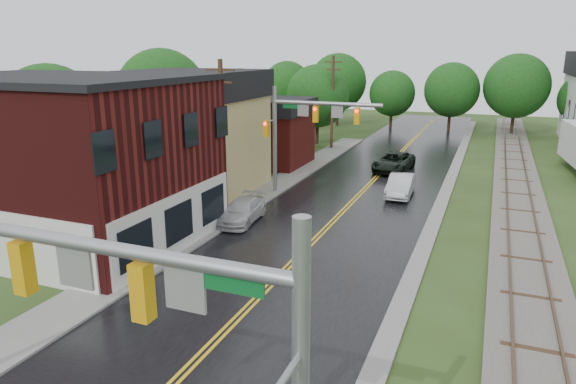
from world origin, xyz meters
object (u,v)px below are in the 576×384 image
Objects in this scene: brick_building at (58,158)px; tree_left_b at (163,97)px; traffic_signal_far at (305,122)px; utility_pole_b at (223,134)px; traffic_signal_near at (182,328)px; sedan_silver at (401,186)px; tree_left_a at (52,117)px; utility_pole_c at (332,101)px; suv_dark at (394,162)px; tree_left_c at (249,104)px; tree_left_e at (319,98)px; pickup_white at (242,211)px.

brick_building is 1.48× the size of tree_left_b.
utility_pole_b reaches higher than traffic_signal_far.
tree_left_b reaches higher than utility_pole_b.
traffic_signal_near is 27.52m from sedan_silver.
brick_building is 10.14m from tree_left_a.
traffic_signal_far is at bearing -18.81° from tree_left_b.
utility_pole_c is (-10.27, 42.00, -0.25)m from traffic_signal_near.
brick_building is at bearing -72.39° from tree_left_b.
brick_building is 25.44m from suv_dark.
tree_left_b reaches higher than tree_left_c.
tree_left_b reaches higher than tree_left_e.
tree_left_a reaches higher than traffic_signal_near.
tree_left_e is at bearing 50.19° from tree_left_c.
utility_pole_c reaches higher than suv_dark.
traffic_signal_far is 1.67× the size of pickup_white.
utility_pole_c is 2.79m from tree_left_e.
utility_pole_c is 1.18× the size of tree_left_c.
tree_left_b is at bearing -116.56° from tree_left_c.
brick_building is 3.24× the size of pickup_white.
tree_left_e is (5.00, 6.00, 0.30)m from tree_left_c.
utility_pole_c is 1.10× the size of tree_left_e.
tree_left_c is at bearing 128.82° from traffic_signal_far.
tree_left_c is 0.94× the size of tree_left_e.
suv_dark is 16.98m from pickup_white.
traffic_signal_far is at bearing -74.11° from tree_left_e.
utility_pole_b is 1.68× the size of suv_dark.
traffic_signal_far is at bearing 56.32° from utility_pole_b.
traffic_signal_near is 0.76× the size of tree_left_b.
sedan_silver is (22.48, 7.28, -4.39)m from tree_left_a.
tree_left_a is (-16.38, -5.10, 0.14)m from traffic_signal_far.
tree_left_c is 1.74× the size of pickup_white.
pickup_white is (13.05, -11.50, -5.08)m from tree_left_b.
brick_building is 3.26× the size of sedan_silver.
pickup_white is (9.05, -19.50, -3.87)m from tree_left_c.
tree_left_c is at bearing 114.56° from traffic_signal_near.
brick_building reaches higher than traffic_signal_far.
tree_left_c is (-17.32, 37.90, -0.46)m from traffic_signal_near.
tree_left_c is 21.84m from pickup_white.
suv_dark is at bearing 102.39° from sedan_silver.
utility_pole_b reaches higher than traffic_signal_near.
sedan_silver is (16.48, -10.72, -3.79)m from tree_left_c.
tree_left_a is 0.89× the size of tree_left_b.
tree_left_c reaches higher than sedan_silver.
tree_left_c is at bearing -149.80° from utility_pole_c.
tree_left_c is (4.00, 8.00, -1.21)m from tree_left_b.
brick_building is at bearing -86.86° from tree_left_c.
tree_left_a reaches higher than sedan_silver.
utility_pole_c reaches higher than traffic_signal_near.
traffic_signal_near is 36.73m from tree_left_b.
tree_left_c is 7.82m from tree_left_e.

